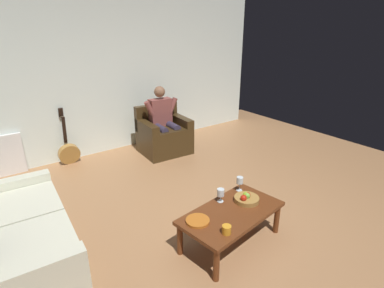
{
  "coord_description": "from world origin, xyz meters",
  "views": [
    {
      "loc": [
        2.23,
        2.08,
        2.2
      ],
      "look_at": [
        -0.11,
        -1.09,
        0.66
      ],
      "focal_mm": 28.72,
      "sensor_mm": 36.0,
      "label": 1
    }
  ],
  "objects_px": {
    "couch": "(11,246)",
    "candle_jar": "(227,230)",
    "armchair": "(164,136)",
    "wine_glass_far": "(240,181)",
    "guitar": "(69,152)",
    "fruit_bowl": "(246,198)",
    "wine_glass_near": "(221,193)",
    "person_seated": "(163,118)",
    "coffee_table": "(231,215)",
    "decorative_dish": "(198,221)"
  },
  "relations": [
    {
      "from": "coffee_table",
      "to": "decorative_dish",
      "type": "relative_size",
      "value": 5.01
    },
    {
      "from": "armchair",
      "to": "wine_glass_near",
      "type": "relative_size",
      "value": 5.61
    },
    {
      "from": "decorative_dish",
      "to": "wine_glass_near",
      "type": "bearing_deg",
      "value": -160.92
    },
    {
      "from": "wine_glass_far",
      "to": "guitar",
      "type": "bearing_deg",
      "value": -67.74
    },
    {
      "from": "fruit_bowl",
      "to": "candle_jar",
      "type": "xyz_separation_m",
      "value": [
        0.55,
        0.28,
        0.0
      ]
    },
    {
      "from": "decorative_dish",
      "to": "guitar",
      "type": "bearing_deg",
      "value": -82.51
    },
    {
      "from": "person_seated",
      "to": "decorative_dish",
      "type": "bearing_deg",
      "value": 68.77
    },
    {
      "from": "armchair",
      "to": "coffee_table",
      "type": "xyz_separation_m",
      "value": [
        0.76,
        2.59,
        0.03
      ]
    },
    {
      "from": "armchair",
      "to": "person_seated",
      "type": "relative_size",
      "value": 0.72
    },
    {
      "from": "guitar",
      "to": "candle_jar",
      "type": "distance_m",
      "value": 3.37
    },
    {
      "from": "guitar",
      "to": "candle_jar",
      "type": "height_order",
      "value": "guitar"
    },
    {
      "from": "armchair",
      "to": "wine_glass_near",
      "type": "bearing_deg",
      "value": 76.41
    },
    {
      "from": "couch",
      "to": "wine_glass_far",
      "type": "height_order",
      "value": "couch"
    },
    {
      "from": "wine_glass_far",
      "to": "fruit_bowl",
      "type": "xyz_separation_m",
      "value": [
        0.11,
        0.21,
        -0.09
      ]
    },
    {
      "from": "person_seated",
      "to": "wine_glass_near",
      "type": "xyz_separation_m",
      "value": [
        0.73,
        2.36,
        -0.15
      ]
    },
    {
      "from": "armchair",
      "to": "decorative_dish",
      "type": "bearing_deg",
      "value": 68.9
    },
    {
      "from": "armchair",
      "to": "wine_glass_near",
      "type": "distance_m",
      "value": 2.49
    },
    {
      "from": "fruit_bowl",
      "to": "person_seated",
      "type": "bearing_deg",
      "value": -101.1
    },
    {
      "from": "couch",
      "to": "fruit_bowl",
      "type": "xyz_separation_m",
      "value": [
        -2.19,
        0.81,
        0.1
      ]
    },
    {
      "from": "fruit_bowl",
      "to": "decorative_dish",
      "type": "xyz_separation_m",
      "value": [
        0.66,
        -0.02,
        -0.03
      ]
    },
    {
      "from": "person_seated",
      "to": "wine_glass_far",
      "type": "height_order",
      "value": "person_seated"
    },
    {
      "from": "person_seated",
      "to": "couch",
      "type": "distance_m",
      "value": 3.2
    },
    {
      "from": "guitar",
      "to": "wine_glass_near",
      "type": "distance_m",
      "value": 3.01
    },
    {
      "from": "guitar",
      "to": "wine_glass_near",
      "type": "relative_size",
      "value": 6.14
    },
    {
      "from": "armchair",
      "to": "couch",
      "type": "bearing_deg",
      "value": 36.28
    },
    {
      "from": "couch",
      "to": "wine_glass_far",
      "type": "bearing_deg",
      "value": 78.94
    },
    {
      "from": "couch",
      "to": "candle_jar",
      "type": "height_order",
      "value": "couch"
    },
    {
      "from": "coffee_table",
      "to": "couch",
      "type": "bearing_deg",
      "value": -23.99
    },
    {
      "from": "fruit_bowl",
      "to": "decorative_dish",
      "type": "relative_size",
      "value": 1.15
    },
    {
      "from": "armchair",
      "to": "candle_jar",
      "type": "relative_size",
      "value": 9.95
    },
    {
      "from": "candle_jar",
      "to": "person_seated",
      "type": "bearing_deg",
      "value": -110.43
    },
    {
      "from": "wine_glass_near",
      "to": "fruit_bowl",
      "type": "bearing_deg",
      "value": 144.29
    },
    {
      "from": "person_seated",
      "to": "coffee_table",
      "type": "height_order",
      "value": "person_seated"
    },
    {
      "from": "candle_jar",
      "to": "coffee_table",
      "type": "bearing_deg",
      "value": -140.96
    },
    {
      "from": "fruit_bowl",
      "to": "coffee_table",
      "type": "bearing_deg",
      "value": 10.23
    },
    {
      "from": "couch",
      "to": "coffee_table",
      "type": "distance_m",
      "value": 2.11
    },
    {
      "from": "person_seated",
      "to": "coffee_table",
      "type": "relative_size",
      "value": 1.01
    },
    {
      "from": "person_seated",
      "to": "guitar",
      "type": "relative_size",
      "value": 1.27
    },
    {
      "from": "decorative_dish",
      "to": "candle_jar",
      "type": "xyz_separation_m",
      "value": [
        -0.11,
        0.3,
        0.03
      ]
    },
    {
      "from": "decorative_dish",
      "to": "person_seated",
      "type": "bearing_deg",
      "value": -114.68
    },
    {
      "from": "fruit_bowl",
      "to": "wine_glass_near",
      "type": "bearing_deg",
      "value": -35.71
    },
    {
      "from": "wine_glass_far",
      "to": "decorative_dish",
      "type": "height_order",
      "value": "wine_glass_far"
    },
    {
      "from": "person_seated",
      "to": "wine_glass_far",
      "type": "xyz_separation_m",
      "value": [
        0.39,
        2.31,
        -0.13
      ]
    },
    {
      "from": "wine_glass_far",
      "to": "fruit_bowl",
      "type": "relative_size",
      "value": 0.64
    },
    {
      "from": "person_seated",
      "to": "coffee_table",
      "type": "distance_m",
      "value": 2.7
    },
    {
      "from": "person_seated",
      "to": "guitar",
      "type": "xyz_separation_m",
      "value": [
        1.55,
        -0.52,
        -0.43
      ]
    },
    {
      "from": "wine_glass_far",
      "to": "couch",
      "type": "bearing_deg",
      "value": -14.55
    },
    {
      "from": "wine_glass_far",
      "to": "person_seated",
      "type": "bearing_deg",
      "value": -99.59
    },
    {
      "from": "wine_glass_near",
      "to": "coffee_table",
      "type": "bearing_deg",
      "value": 81.94
    },
    {
      "from": "couch",
      "to": "guitar",
      "type": "distance_m",
      "value": 2.51
    }
  ]
}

